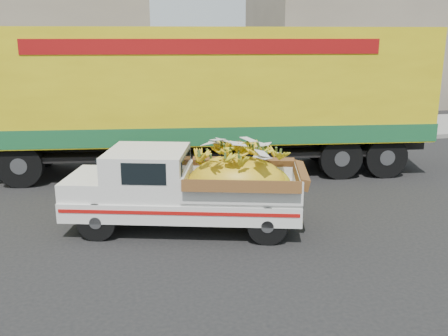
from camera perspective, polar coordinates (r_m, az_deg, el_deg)
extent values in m
plane|color=black|center=(9.33, -5.70, -7.81)|extent=(100.00, 100.00, 0.00)
cube|color=gray|center=(15.80, -9.53, 1.78)|extent=(60.00, 0.25, 0.15)
cube|color=gray|center=(17.85, -10.14, 3.23)|extent=(60.00, 4.00, 0.14)
cube|color=gray|center=(28.74, 18.12, 12.93)|extent=(14.00, 6.00, 6.00)
cylinder|color=black|center=(9.32, -14.31, -5.91)|extent=(0.73, 0.41, 0.71)
cylinder|color=black|center=(10.54, -12.13, -3.34)|extent=(0.73, 0.41, 0.71)
cylinder|color=black|center=(8.89, 4.97, -6.49)|extent=(0.73, 0.41, 0.71)
cylinder|color=black|center=(10.17, 4.78, -3.73)|extent=(0.73, 0.41, 0.71)
cube|color=silver|center=(9.56, -4.62, -3.91)|extent=(4.64, 2.83, 0.36)
cube|color=#A50F0C|center=(8.80, -5.34, -5.19)|extent=(4.07, 1.32, 0.06)
cube|color=silver|center=(10.11, -16.77, -4.05)|extent=(0.56, 1.50, 0.13)
cube|color=silver|center=(9.86, -15.01, -1.68)|extent=(1.20, 1.65, 0.33)
cube|color=silver|center=(9.50, -8.72, -0.38)|extent=(1.83, 1.88, 0.84)
cube|color=black|center=(8.72, -9.19, -0.70)|extent=(0.76, 0.25, 0.39)
cube|color=silver|center=(9.35, 2.10, -1.63)|extent=(2.51, 2.15, 0.47)
ellipsoid|color=orange|center=(9.38, 1.53, -2.19)|extent=(2.22, 1.79, 1.19)
cylinder|color=black|center=(13.64, 17.92, 1.26)|extent=(1.14, 0.49, 1.10)
cylinder|color=black|center=(15.46, 15.06, 2.99)|extent=(1.14, 0.49, 1.10)
cylinder|color=black|center=(13.22, 13.14, 1.17)|extent=(1.14, 0.49, 1.10)
cylinder|color=black|center=(15.08, 10.77, 2.96)|extent=(1.14, 0.49, 1.10)
cylinder|color=black|center=(13.11, -22.23, 0.34)|extent=(1.14, 0.49, 1.10)
cylinder|color=black|center=(14.99, -20.11, 2.24)|extent=(1.14, 0.49, 1.10)
cube|color=black|center=(13.48, -2.45, 2.81)|extent=(12.01, 2.86, 0.36)
cube|color=yellow|center=(13.24, -2.53, 9.60)|extent=(12.01, 4.30, 2.84)
cube|color=#18562D|center=(13.40, -2.47, 4.61)|extent=(12.07, 4.33, 0.45)
cube|color=maroon|center=(11.93, -2.25, 13.70)|extent=(8.30, 1.33, 0.35)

